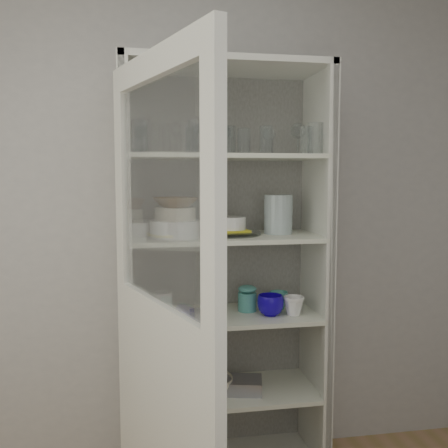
# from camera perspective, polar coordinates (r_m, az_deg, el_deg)

# --- Properties ---
(wall_back) EXTENTS (3.60, 0.02, 2.60)m
(wall_back) POSITION_cam_1_polar(r_m,az_deg,el_deg) (2.69, -5.04, 0.02)
(wall_back) COLOR #B3B2B0
(wall_back) RESTS_ON ground
(pantry_cabinet) EXTENTS (1.00, 0.45, 2.10)m
(pantry_cabinet) POSITION_cam_1_polar(r_m,az_deg,el_deg) (2.62, -0.24, -8.12)
(pantry_cabinet) COLOR silver
(pantry_cabinet) RESTS_ON floor
(cupboard_door) EXTENTS (0.34, 0.86, 2.00)m
(cupboard_door) POSITION_cam_1_polar(r_m,az_deg,el_deg) (1.92, -7.16, -15.42)
(cupboard_door) COLOR silver
(cupboard_door) RESTS_ON floor
(tumbler_0) EXTENTS (0.06, 0.06, 0.13)m
(tumbler_0) POSITION_cam_1_polar(r_m,az_deg,el_deg) (2.34, -9.60, 9.52)
(tumbler_0) COLOR silver
(tumbler_0) RESTS_ON shelf_glass
(tumbler_1) EXTENTS (0.09, 0.09, 0.15)m
(tumbler_1) POSITION_cam_1_polar(r_m,az_deg,el_deg) (2.33, -9.59, 9.81)
(tumbler_1) COLOR silver
(tumbler_1) RESTS_ON shelf_glass
(tumbler_2) EXTENTS (0.08, 0.08, 0.13)m
(tumbler_2) POSITION_cam_1_polar(r_m,az_deg,el_deg) (2.30, -3.57, 9.74)
(tumbler_2) COLOR silver
(tumbler_2) RESTS_ON shelf_glass
(tumbler_3) EXTENTS (0.09, 0.09, 0.15)m
(tumbler_3) POSITION_cam_1_polar(r_m,az_deg,el_deg) (2.31, -3.16, 9.97)
(tumbler_3) COLOR silver
(tumbler_3) RESTS_ON shelf_glass
(tumbler_4) EXTENTS (0.08, 0.08, 0.13)m
(tumbler_4) POSITION_cam_1_polar(r_m,az_deg,el_deg) (2.38, 4.88, 9.56)
(tumbler_4) COLOR silver
(tumbler_4) RESTS_ON shelf_glass
(tumbler_5) EXTENTS (0.09, 0.09, 0.13)m
(tumbler_5) POSITION_cam_1_polar(r_m,az_deg,el_deg) (2.45, 9.44, 9.40)
(tumbler_5) COLOR silver
(tumbler_5) RESTS_ON shelf_glass
(tumbler_6) EXTENTS (0.09, 0.09, 0.15)m
(tumbler_6) POSITION_cam_1_polar(r_m,az_deg,el_deg) (2.43, 10.38, 9.61)
(tumbler_6) COLOR silver
(tumbler_6) RESTS_ON shelf_glass
(tumbler_7) EXTENTS (0.08, 0.08, 0.16)m
(tumbler_7) POSITION_cam_1_polar(r_m,az_deg,el_deg) (2.43, -9.63, 9.74)
(tumbler_7) COLOR silver
(tumbler_7) RESTS_ON shelf_glass
(tumbler_8) EXTENTS (0.07, 0.07, 0.13)m
(tumbler_8) POSITION_cam_1_polar(r_m,az_deg,el_deg) (2.46, -3.05, 9.44)
(tumbler_8) COLOR silver
(tumbler_8) RESTS_ON shelf_glass
(tumbler_9) EXTENTS (0.09, 0.09, 0.14)m
(tumbler_9) POSITION_cam_1_polar(r_m,az_deg,el_deg) (2.43, -3.64, 9.57)
(tumbler_9) COLOR silver
(tumbler_9) RESTS_ON shelf_glass
(tumbler_10) EXTENTS (0.07, 0.07, 0.13)m
(tumbler_10) POSITION_cam_1_polar(r_m,az_deg,el_deg) (2.47, 2.29, 9.41)
(tumbler_10) COLOR silver
(tumbler_10) RESTS_ON shelf_glass
(tumbler_11) EXTENTS (0.08, 0.08, 0.14)m
(tumbler_11) POSITION_cam_1_polar(r_m,az_deg,el_deg) (2.49, 0.52, 9.53)
(tumbler_11) COLOR silver
(tumbler_11) RESTS_ON shelf_glass
(goblet_0) EXTENTS (0.07, 0.07, 0.15)m
(goblet_0) POSITION_cam_1_polar(r_m,az_deg,el_deg) (2.52, -9.65, 9.53)
(goblet_0) COLOR silver
(goblet_0) RESTS_ON shelf_glass
(goblet_1) EXTENTS (0.08, 0.08, 0.17)m
(goblet_1) POSITION_cam_1_polar(r_m,az_deg,el_deg) (2.59, -0.02, 9.69)
(goblet_1) COLOR silver
(goblet_1) RESTS_ON shelf_glass
(goblet_2) EXTENTS (0.07, 0.07, 0.16)m
(goblet_2) POSITION_cam_1_polar(r_m,az_deg,el_deg) (2.63, 5.16, 9.47)
(goblet_2) COLOR silver
(goblet_2) RESTS_ON shelf_glass
(goblet_3) EXTENTS (0.08, 0.08, 0.19)m
(goblet_3) POSITION_cam_1_polar(r_m,az_deg,el_deg) (2.68, 8.44, 9.70)
(goblet_3) COLOR silver
(goblet_3) RESTS_ON shelf_glass
(plate_stack_front) EXTENTS (0.25, 0.25, 0.08)m
(plate_stack_front) POSITION_cam_1_polar(r_m,az_deg,el_deg) (2.42, -5.58, -0.54)
(plate_stack_front) COLOR white
(plate_stack_front) RESTS_ON shelf_plates
(plate_stack_back) EXTENTS (0.22, 0.22, 0.07)m
(plate_stack_back) POSITION_cam_1_polar(r_m,az_deg,el_deg) (2.55, -8.77, -0.42)
(plate_stack_back) COLOR white
(plate_stack_back) RESTS_ON shelf_plates
(cream_bowl) EXTENTS (0.25, 0.25, 0.06)m
(cream_bowl) POSITION_cam_1_polar(r_m,az_deg,el_deg) (2.41, -5.60, 1.18)
(cream_bowl) COLOR beige
(cream_bowl) RESTS_ON plate_stack_front
(terracotta_bowl) EXTENTS (0.26, 0.26, 0.05)m
(terracotta_bowl) POSITION_cam_1_polar(r_m,az_deg,el_deg) (2.41, -5.61, 2.48)
(terracotta_bowl) COLOR brown
(terracotta_bowl) RESTS_ON cream_bowl
(glass_platter) EXTENTS (0.36, 0.36, 0.02)m
(glass_platter) POSITION_cam_1_polar(r_m,az_deg,el_deg) (2.51, 0.83, -1.07)
(glass_platter) COLOR silver
(glass_platter) RESTS_ON shelf_plates
(yellow_trivet) EXTENTS (0.18, 0.18, 0.01)m
(yellow_trivet) POSITION_cam_1_polar(r_m,az_deg,el_deg) (2.51, 0.84, -0.75)
(yellow_trivet) COLOR yellow
(yellow_trivet) RESTS_ON glass_platter
(white_ramekin) EXTENTS (0.17, 0.17, 0.06)m
(white_ramekin) POSITION_cam_1_polar(r_m,az_deg,el_deg) (2.50, 0.84, 0.10)
(white_ramekin) COLOR white
(white_ramekin) RESTS_ON yellow_trivet
(grey_bowl_stack) EXTENTS (0.14, 0.14, 0.20)m
(grey_bowl_stack) POSITION_cam_1_polar(r_m,az_deg,el_deg) (2.57, 6.22, 1.11)
(grey_bowl_stack) COLOR #ABBCBC
(grey_bowl_stack) RESTS_ON shelf_plates
(mug_blue) EXTENTS (0.17, 0.17, 0.10)m
(mug_blue) POSITION_cam_1_polar(r_m,az_deg,el_deg) (2.54, 5.32, -9.22)
(mug_blue) COLOR #0E0DA3
(mug_blue) RESTS_ON shelf_mugs
(mug_teal) EXTENTS (0.13, 0.13, 0.09)m
(mug_teal) POSITION_cam_1_polar(r_m,az_deg,el_deg) (2.66, 6.23, -8.67)
(mug_teal) COLOR teal
(mug_teal) RESTS_ON shelf_mugs
(mug_white) EXTENTS (0.12, 0.12, 0.10)m
(mug_white) POSITION_cam_1_polar(r_m,az_deg,el_deg) (2.55, 7.99, -9.25)
(mug_white) COLOR white
(mug_white) RESTS_ON shelf_mugs
(teal_jar) EXTENTS (0.10, 0.10, 0.12)m
(teal_jar) POSITION_cam_1_polar(r_m,az_deg,el_deg) (2.61, 2.68, -8.65)
(teal_jar) COLOR teal
(teal_jar) RESTS_ON shelf_mugs
(measuring_cups) EXTENTS (0.10, 0.10, 0.04)m
(measuring_cups) POSITION_cam_1_polar(r_m,az_deg,el_deg) (2.50, -2.81, -10.21)
(measuring_cups) COLOR #B7B7B7
(measuring_cups) RESTS_ON shelf_mugs
(white_canister) EXTENTS (0.13, 0.13, 0.12)m
(white_canister) POSITION_cam_1_polar(r_m,az_deg,el_deg) (2.54, -7.05, -9.03)
(white_canister) COLOR white
(white_canister) RESTS_ON shelf_mugs
(cream_dish) EXTENTS (0.32, 0.32, 0.08)m
(cream_dish) POSITION_cam_1_polar(r_m,az_deg,el_deg) (2.66, -1.83, -17.87)
(cream_dish) COLOR beige
(cream_dish) RESTS_ON shelf_bot
(tin_box) EXTENTS (0.25, 0.20, 0.07)m
(tin_box) POSITION_cam_1_polar(r_m,az_deg,el_deg) (2.67, 1.83, -17.91)
(tin_box) COLOR #91919C
(tin_box) RESTS_ON shelf_bot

